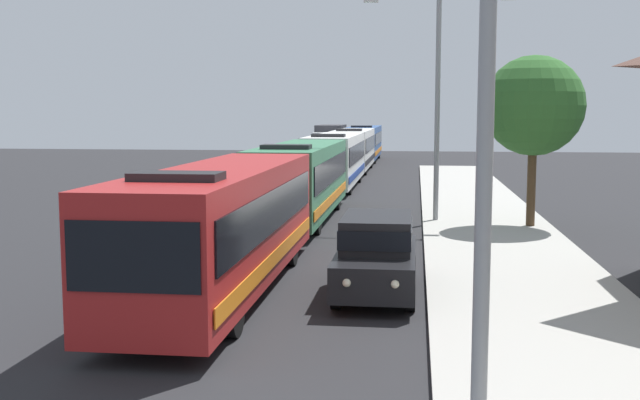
# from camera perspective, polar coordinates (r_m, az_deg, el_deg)

# --- Properties ---
(bus_lead) EXTENTS (2.58, 12.09, 3.21)m
(bus_lead) POSITION_cam_1_polar(r_m,az_deg,el_deg) (18.71, -7.17, -1.72)
(bus_lead) COLOR maroon
(bus_lead) RESTS_ON ground_plane
(bus_second_in_line) EXTENTS (2.58, 12.08, 3.21)m
(bus_second_in_line) POSITION_cam_1_polar(r_m,az_deg,el_deg) (31.04, -1.40, 1.62)
(bus_second_in_line) COLOR #33724C
(bus_second_in_line) RESTS_ON ground_plane
(bus_middle) EXTENTS (2.58, 12.15, 3.21)m
(bus_middle) POSITION_cam_1_polar(r_m,az_deg,el_deg) (44.22, 1.16, 3.10)
(bus_middle) COLOR silver
(bus_middle) RESTS_ON ground_plane
(bus_fourth_in_line) EXTENTS (2.58, 11.59, 3.21)m
(bus_fourth_in_line) POSITION_cam_1_polar(r_m,az_deg,el_deg) (56.68, 2.49, 3.86)
(bus_fourth_in_line) COLOR silver
(bus_fourth_in_line) RESTS_ON ground_plane
(bus_rear) EXTENTS (2.58, 12.42, 3.21)m
(bus_rear) POSITION_cam_1_polar(r_m,az_deg,el_deg) (68.88, 3.32, 4.34)
(bus_rear) COLOR #284C8C
(bus_rear) RESTS_ON ground_plane
(white_suv) EXTENTS (1.86, 4.78, 1.90)m
(white_suv) POSITION_cam_1_polar(r_m,az_deg,el_deg) (18.47, 4.24, -3.86)
(white_suv) COLOR black
(white_suv) RESTS_ON ground_plane
(box_truck_oncoming) EXTENTS (2.35, 7.96, 3.15)m
(box_truck_oncoming) POSITION_cam_1_polar(r_m,az_deg,el_deg) (71.03, 0.75, 4.43)
(box_truck_oncoming) COLOR white
(box_truck_oncoming) RESTS_ON ground_plane
(streetlamp_near) EXTENTS (6.25, 0.28, 8.08)m
(streetlamp_near) POSITION_cam_1_polar(r_m,az_deg,el_deg) (9.21, 12.34, 11.19)
(streetlamp_near) COLOR gray
(streetlamp_near) RESTS_ON sidewalk
(streetlamp_mid) EXTENTS (5.76, 0.28, 8.78)m
(streetlamp_mid) POSITION_cam_1_polar(r_m,az_deg,el_deg) (30.23, 8.75, 8.60)
(streetlamp_mid) COLOR gray
(streetlamp_mid) RESTS_ON sidewalk
(roadside_tree) EXTENTS (3.68, 3.68, 6.29)m
(roadside_tree) POSITION_cam_1_polar(r_m,az_deg,el_deg) (29.34, 15.61, 6.74)
(roadside_tree) COLOR #4C3823
(roadside_tree) RESTS_ON sidewalk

